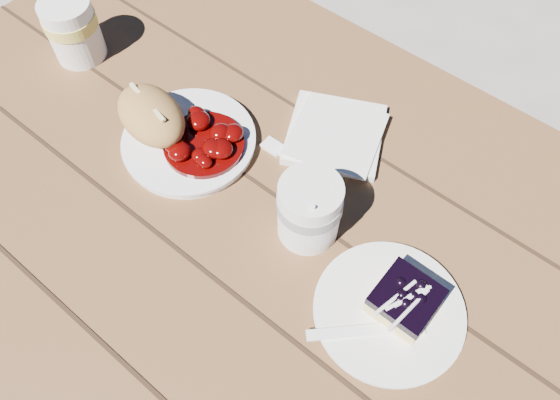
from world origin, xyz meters
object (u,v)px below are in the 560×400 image
Objects in this scene: main_plate at (189,142)px; blueberry_cake at (405,300)px; picnic_table at (399,394)px; second_cup at (73,30)px; dessert_plate at (389,311)px; bread_roll at (151,115)px; coffee_cup at (309,210)px.

blueberry_cake reaches higher than main_plate.
picnic_table is 0.51m from main_plate.
main_plate is 1.89× the size of second_cup.
picnic_table is 0.18m from dessert_plate.
second_cup is at bearing 169.00° from bread_roll.
bread_roll is 0.47m from blueberry_cake.
coffee_cup reaches higher than main_plate.
picnic_table is 25.67× the size of blueberry_cake.
second_cup is (-0.78, 0.10, 0.22)m from picnic_table.
dessert_plate is at bearing -5.04° from main_plate.
second_cup is (-0.54, 0.03, 0.00)m from coffee_cup.
picnic_table is 0.81m from second_cup.
bread_roll is at bearing -160.02° from main_plate.
main_plate is 0.30m from second_cup.
blueberry_cake is (-0.06, 0.05, 0.19)m from picnic_table.
bread_roll is 1.22× the size of coffee_cup.
blueberry_cake is 0.70× the size of second_cup.
picnic_table is at bearing -15.43° from coffee_cup.
second_cup is (-0.24, 0.05, 0.00)m from bread_roll.
dessert_plate is at bearing -1.97° from bread_roll.
blueberry_cake is (0.42, -0.02, 0.02)m from main_plate.
main_plate is at bearing 174.96° from dessert_plate.
second_cup is (-0.30, 0.03, 0.05)m from main_plate.
coffee_cup is (-0.16, 0.03, 0.05)m from dessert_plate.
main_plate is (-0.48, 0.07, 0.17)m from picnic_table.
bread_roll is at bearing 174.86° from picnic_table.
main_plate is at bearing 19.98° from bread_roll.
picnic_table is at bearing -8.07° from main_plate.
bread_roll reaches higher than main_plate.
second_cup reaches higher than picnic_table.
picnic_table is 9.55× the size of main_plate.
picnic_table is at bearing -5.14° from bread_roll.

